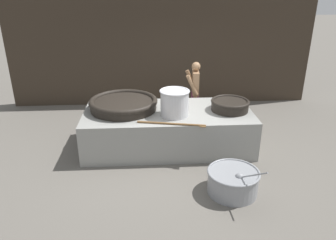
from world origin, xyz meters
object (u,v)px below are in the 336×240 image
at_px(prep_bowl_vegetables, 233,181).
at_px(cook, 195,90).
at_px(stock_pot, 175,102).
at_px(giant_wok_near, 123,104).
at_px(giant_wok_far, 230,105).

bearing_deg(prep_bowl_vegetables, cook, 94.32).
bearing_deg(cook, stock_pot, 72.56).
xyz_separation_m(giant_wok_near, prep_bowl_vegetables, (1.97, -1.99, -0.73)).
height_order(giant_wok_near, stock_pot, stock_pot).
bearing_deg(giant_wok_far, giant_wok_near, 174.70).
height_order(stock_pot, prep_bowl_vegetables, stock_pot).
xyz_separation_m(giant_wok_far, prep_bowl_vegetables, (-0.32, -1.78, -0.73)).
xyz_separation_m(stock_pot, prep_bowl_vegetables, (0.89, -1.57, -0.89)).
distance_m(giant_wok_far, cook, 1.51).
distance_m(giant_wok_near, cook, 2.10).
bearing_deg(giant_wok_near, cook, 34.42).
bearing_deg(giant_wok_near, stock_pot, -21.48).
relative_size(giant_wok_far, prep_bowl_vegetables, 0.75).
xyz_separation_m(giant_wok_far, stock_pot, (-1.21, -0.21, 0.16)).
distance_m(cook, prep_bowl_vegetables, 3.25).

